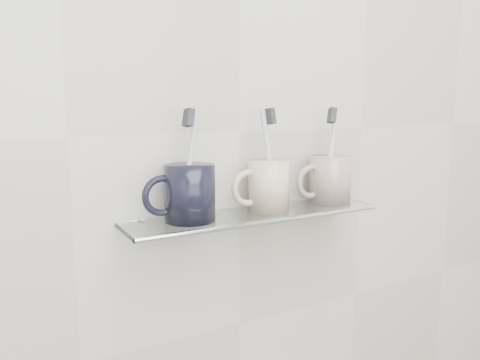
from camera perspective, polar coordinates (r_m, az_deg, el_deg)
wall_back at (r=0.92m, az=-0.10°, el=5.89°), size 2.50×0.00×2.50m
shelf_glass at (r=0.89m, az=1.85°, el=-4.29°), size 0.50×0.12×0.01m
shelf_rail at (r=0.84m, az=3.81°, el=-5.07°), size 0.50×0.01×0.01m
bracket_left at (r=0.85m, az=-12.14°, el=-5.89°), size 0.02×0.03×0.02m
bracket_right at (r=1.05m, az=10.42°, el=-2.97°), size 0.02×0.03×0.02m
mug_left at (r=0.82m, az=-6.14°, el=-1.58°), size 0.12×0.12×0.10m
mug_left_handle at (r=0.81m, az=-9.46°, el=-1.90°), size 0.07×0.01×0.07m
toothbrush_left at (r=0.82m, az=-6.20°, el=1.94°), size 0.05×0.04×0.19m
bristles_left at (r=0.81m, az=-6.30°, el=7.57°), size 0.02×0.03×0.03m
mug_center at (r=0.90m, az=3.51°, el=-0.72°), size 0.09×0.09×0.10m
mug_center_handle at (r=0.88m, az=1.01°, el=-0.97°), size 0.07×0.01×0.07m
toothbrush_center at (r=0.89m, az=3.55°, el=2.60°), size 0.04×0.02×0.19m
bristles_center at (r=0.89m, az=3.60°, el=7.75°), size 0.02×0.03×0.03m
mug_right at (r=0.99m, az=10.91°, el=0.04°), size 0.11×0.11×0.10m
mug_right_handle at (r=0.96m, az=8.65°, el=-0.19°), size 0.07×0.01×0.07m
toothbrush_right at (r=0.98m, az=11.01°, el=3.06°), size 0.05×0.04×0.19m
bristles_right at (r=0.98m, az=11.15°, el=7.73°), size 0.02×0.03×0.04m
chrome_cap at (r=1.01m, az=12.01°, el=-2.21°), size 0.03×0.03×0.01m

